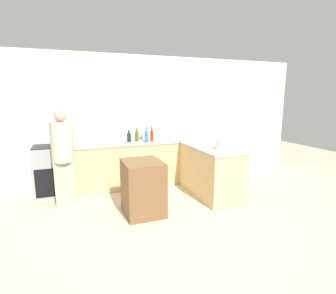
{
  "coord_description": "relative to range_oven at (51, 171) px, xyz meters",
  "views": [
    {
      "loc": [
        -1.35,
        -3.22,
        1.85
      ],
      "look_at": [
        0.22,
        0.98,
        0.98
      ],
      "focal_mm": 28.0,
      "sensor_mm": 36.0,
      "label": 1
    }
  ],
  "objects": [
    {
      "name": "vinegar_bottle_clear",
      "position": [
        1.85,
        0.12,
        0.57
      ],
      "size": [
        0.08,
        0.08,
        0.27
      ],
      "color": "silver",
      "rests_on": "counter_back"
    },
    {
      "name": "range_oven",
      "position": [
        0.0,
        0.0,
        0.0
      ],
      "size": [
        0.63,
        0.59,
        0.95
      ],
      "color": "#99999E",
      "rests_on": "ground_plane"
    },
    {
      "name": "water_bottle_blue",
      "position": [
        1.82,
        -0.17,
        0.58
      ],
      "size": [
        0.08,
        0.08,
        0.3
      ],
      "color": "#386BB7",
      "rests_on": "counter_back"
    },
    {
      "name": "counter_back",
      "position": [
        1.74,
        -0.01,
        -0.0
      ],
      "size": [
        2.85,
        0.64,
        0.93
      ],
      "color": "#D6B27A",
      "rests_on": "ground_plane"
    },
    {
      "name": "mixing_bowl",
      "position": [
        2.93,
        -1.35,
        0.53
      ],
      "size": [
        0.36,
        0.36,
        0.14
      ],
      "color": "white",
      "rests_on": "counter_peninsula"
    },
    {
      "name": "counter_peninsula",
      "position": [
        2.82,
        -1.03,
        -0.0
      ],
      "size": [
        0.69,
        1.45,
        0.93
      ],
      "color": "#D6B27A",
      "rests_on": "ground_plane"
    },
    {
      "name": "person_by_range",
      "position": [
        0.25,
        -0.66,
        0.42
      ],
      "size": [
        0.36,
        0.36,
        1.65
      ],
      "color": "#ADA38E",
      "rests_on": "ground_plane"
    },
    {
      "name": "hot_sauce_bottle",
      "position": [
        1.96,
        -0.09,
        0.58
      ],
      "size": [
        0.07,
        0.07,
        0.31
      ],
      "color": "red",
      "rests_on": "counter_back"
    },
    {
      "name": "olive_oil_bottle",
      "position": [
        1.67,
        0.03,
        0.57
      ],
      "size": [
        0.08,
        0.08,
        0.27
      ],
      "color": "#475B1E",
      "rests_on": "counter_back"
    },
    {
      "name": "wine_bottle_dark",
      "position": [
        1.5,
        0.01,
        0.56
      ],
      "size": [
        0.09,
        0.09,
        0.24
      ],
      "color": "black",
      "rests_on": "counter_back"
    },
    {
      "name": "wall_back",
      "position": [
        1.74,
        0.32,
        0.88
      ],
      "size": [
        8.0,
        0.06,
        2.7
      ],
      "color": "silver",
      "rests_on": "ground_plane"
    },
    {
      "name": "island_table",
      "position": [
        1.41,
        -1.38,
        -0.04
      ],
      "size": [
        0.59,
        0.7,
        0.86
      ],
      "color": "brown",
      "rests_on": "ground_plane"
    },
    {
      "name": "ground_plane",
      "position": [
        1.74,
        -2.01,
        -0.47
      ],
      "size": [
        14.0,
        14.0,
        0.0
      ],
      "primitive_type": "plane",
      "color": "beige"
    }
  ]
}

